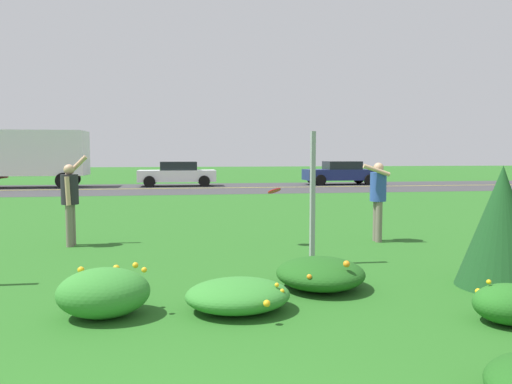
% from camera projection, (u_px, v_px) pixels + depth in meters
% --- Properties ---
extents(ground_plane, '(120.00, 120.00, 0.00)m').
position_uv_depth(ground_plane, '(167.00, 218.00, 13.87)').
color(ground_plane, '#26601E').
extents(highway_strip, '(120.00, 8.68, 0.01)m').
position_uv_depth(highway_strip, '(173.00, 188.00, 26.14)').
color(highway_strip, '#38383A').
rests_on(highway_strip, ground).
extents(highway_center_stripe, '(120.00, 0.16, 0.00)m').
position_uv_depth(highway_center_stripe, '(173.00, 188.00, 26.14)').
color(highway_center_stripe, yellow).
rests_on(highway_center_stripe, ground).
extents(daylily_clump_front_right, '(1.25, 1.07, 0.37)m').
position_uv_depth(daylily_clump_front_right, '(238.00, 295.00, 5.64)').
color(daylily_clump_front_right, '#337F2D').
rests_on(daylily_clump_front_right, ground).
extents(daylily_clump_mid_left, '(1.23, 1.26, 0.48)m').
position_uv_depth(daylily_clump_mid_left, '(320.00, 273.00, 6.61)').
color(daylily_clump_mid_left, '#1E5619').
rests_on(daylily_clump_mid_left, ground).
extents(daylily_clump_front_left, '(0.80, 0.67, 0.48)m').
position_uv_depth(daylily_clump_front_left, '(510.00, 304.00, 5.22)').
color(daylily_clump_front_left, '#23661E').
rests_on(daylily_clump_front_left, ground).
extents(daylily_clump_front_center, '(1.05, 0.95, 0.57)m').
position_uv_depth(daylily_clump_front_center, '(104.00, 292.00, 5.44)').
color(daylily_clump_front_center, '#337F2D').
rests_on(daylily_clump_front_center, ground).
extents(sign_post_by_roadside, '(0.07, 0.10, 2.24)m').
position_uv_depth(sign_post_by_roadside, '(313.00, 199.00, 7.96)').
color(sign_post_by_roadside, '#93969B').
rests_on(sign_post_by_roadside, ground).
extents(evergreen_shrub_side, '(1.17, 1.17, 1.71)m').
position_uv_depth(evergreen_shrub_side, '(501.00, 227.00, 6.62)').
color(evergreen_shrub_side, '#19471E').
rests_on(evergreen_shrub_side, ground).
extents(person_thrower_dark_shirt, '(0.50, 0.50, 1.85)m').
position_uv_depth(person_thrower_dark_shirt, '(70.00, 197.00, 9.60)').
color(person_thrower_dark_shirt, '#232328').
rests_on(person_thrower_dark_shirt, ground).
extents(person_catcher_blue_shirt, '(0.59, 0.50, 1.69)m').
position_uv_depth(person_catcher_blue_shirt, '(378.00, 194.00, 10.11)').
color(person_catcher_blue_shirt, '#2D4C9E').
rests_on(person_catcher_blue_shirt, ground).
extents(frisbee_red, '(0.29, 0.27, 0.17)m').
position_uv_depth(frisbee_red, '(274.00, 191.00, 9.63)').
color(frisbee_red, red).
extents(car_navy_leftmost, '(4.50, 2.00, 1.45)m').
position_uv_depth(car_navy_leftmost, '(341.00, 173.00, 29.63)').
color(car_navy_leftmost, navy).
rests_on(car_navy_leftmost, ground).
extents(car_white_center_left, '(4.50, 2.00, 1.45)m').
position_uv_depth(car_white_center_left, '(177.00, 174.00, 28.04)').
color(car_white_center_left, silver).
rests_on(car_white_center_left, ground).
extents(box_truck_red, '(6.70, 2.46, 3.20)m').
position_uv_depth(box_truck_red, '(27.00, 156.00, 26.65)').
color(box_truck_red, maroon).
rests_on(box_truck_red, ground).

